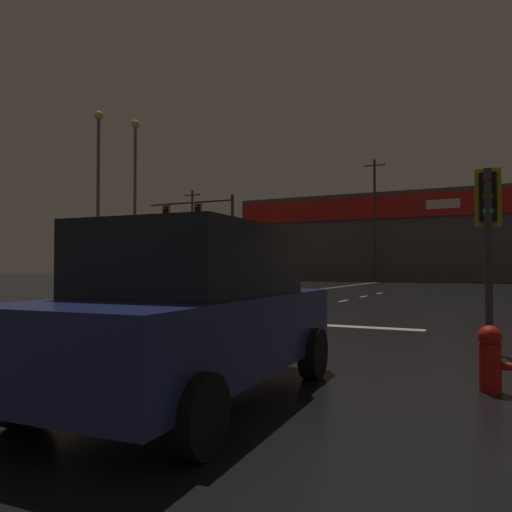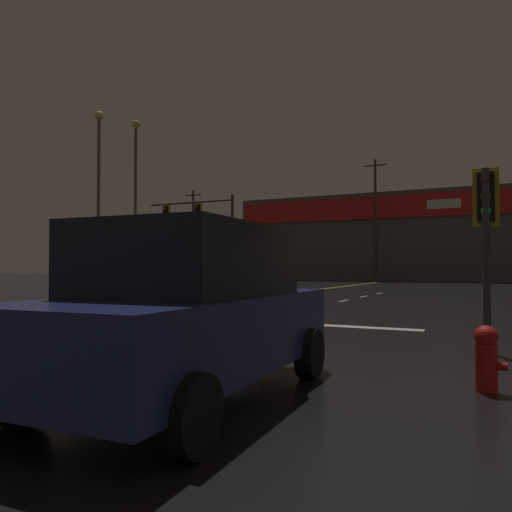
{
  "view_description": "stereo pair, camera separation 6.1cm",
  "coord_description": "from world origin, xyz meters",
  "px_view_note": "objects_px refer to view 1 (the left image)",
  "views": [
    {
      "loc": [
        10.64,
        -19.16,
        1.42
      ],
      "look_at": [
        0.0,
        2.81,
        2.0
      ],
      "focal_mm": 35.0,
      "sensor_mm": 36.0,
      "label": 1
    },
    {
      "loc": [
        10.69,
        -19.13,
        1.42
      ],
      "look_at": [
        0.0,
        2.81,
        2.0
      ],
      "focal_mm": 35.0,
      "sensor_mm": 36.0,
      "label": 2
    }
  ],
  "objects_px": {
    "traffic_signal_corner_southeast": "(488,217)",
    "fire_hydrant": "(490,357)",
    "streetlight_near_right": "(98,178)",
    "streetlight_near_left": "(135,184)",
    "traffic_signal_median": "(196,221)",
    "parked_car": "(194,311)"
  },
  "relations": [
    {
      "from": "traffic_signal_corner_southeast",
      "to": "fire_hydrant",
      "type": "height_order",
      "value": "traffic_signal_corner_southeast"
    },
    {
      "from": "traffic_signal_corner_southeast",
      "to": "fire_hydrant",
      "type": "xyz_separation_m",
      "value": [
        0.05,
        -3.0,
        -1.89
      ]
    },
    {
      "from": "streetlight_near_right",
      "to": "fire_hydrant",
      "type": "bearing_deg",
      "value": -37.67
    },
    {
      "from": "streetlight_near_left",
      "to": "fire_hydrant",
      "type": "bearing_deg",
      "value": -42.79
    },
    {
      "from": "traffic_signal_corner_southeast",
      "to": "traffic_signal_median",
      "type": "bearing_deg",
      "value": 139.47
    },
    {
      "from": "streetlight_near_right",
      "to": "fire_hydrant",
      "type": "distance_m",
      "value": 28.79
    },
    {
      "from": "fire_hydrant",
      "to": "parked_car",
      "type": "height_order",
      "value": "parked_car"
    },
    {
      "from": "traffic_signal_median",
      "to": "traffic_signal_corner_southeast",
      "type": "bearing_deg",
      "value": -40.53
    },
    {
      "from": "parked_car",
      "to": "traffic_signal_median",
      "type": "bearing_deg",
      "value": 122.68
    },
    {
      "from": "traffic_signal_median",
      "to": "parked_car",
      "type": "height_order",
      "value": "traffic_signal_median"
    },
    {
      "from": "streetlight_near_left",
      "to": "streetlight_near_right",
      "type": "xyz_separation_m",
      "value": [
        -0.33,
        -3.1,
        -0.13
      ]
    },
    {
      "from": "traffic_signal_median",
      "to": "streetlight_near_right",
      "type": "distance_m",
      "value": 10.13
    },
    {
      "from": "traffic_signal_corner_southeast",
      "to": "streetlight_near_left",
      "type": "xyz_separation_m",
      "value": [
        -21.8,
        17.23,
        4.82
      ]
    },
    {
      "from": "traffic_signal_corner_southeast",
      "to": "streetlight_near_left",
      "type": "distance_m",
      "value": 28.2
    },
    {
      "from": "streetlight_near_left",
      "to": "fire_hydrant",
      "type": "height_order",
      "value": "streetlight_near_left"
    },
    {
      "from": "traffic_signal_corner_southeast",
      "to": "streetlight_near_right",
      "type": "distance_m",
      "value": 26.67
    },
    {
      "from": "streetlight_near_left",
      "to": "traffic_signal_median",
      "type": "bearing_deg",
      "value": -34.76
    },
    {
      "from": "traffic_signal_median",
      "to": "streetlight_near_left",
      "type": "height_order",
      "value": "streetlight_near_left"
    },
    {
      "from": "streetlight_near_left",
      "to": "fire_hydrant",
      "type": "xyz_separation_m",
      "value": [
        21.85,
        -20.23,
        -6.71
      ]
    },
    {
      "from": "streetlight_near_left",
      "to": "fire_hydrant",
      "type": "distance_m",
      "value": 30.52
    },
    {
      "from": "traffic_signal_median",
      "to": "streetlight_near_right",
      "type": "relative_size",
      "value": 0.43
    },
    {
      "from": "streetlight_near_right",
      "to": "parked_car",
      "type": "relative_size",
      "value": 2.56
    }
  ]
}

